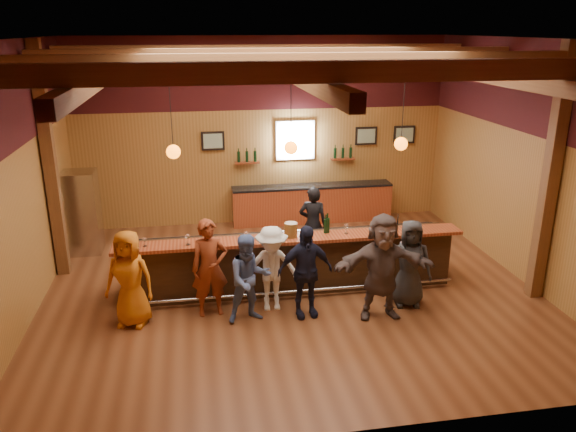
{
  "coord_description": "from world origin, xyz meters",
  "views": [
    {
      "loc": [
        -1.66,
        -9.43,
        4.69
      ],
      "look_at": [
        0.0,
        0.3,
        1.35
      ],
      "focal_mm": 35.0,
      "sensor_mm": 36.0,
      "label": 1
    }
  ],
  "objects": [
    {
      "name": "glass_d",
      "position": [
        -0.84,
        -0.23,
        1.24
      ],
      "size": [
        0.08,
        0.08,
        0.18
      ],
      "color": "silver",
      "rests_on": "bar_counter"
    },
    {
      "name": "room",
      "position": [
        0.0,
        0.06,
        3.21
      ],
      "size": [
        9.04,
        9.0,
        4.52
      ],
      "color": "brown",
      "rests_on": "ground"
    },
    {
      "name": "glass_h",
      "position": [
        1.91,
        -0.12,
        1.25
      ],
      "size": [
        0.09,
        0.09,
        0.19
      ],
      "color": "silver",
      "rests_on": "bar_counter"
    },
    {
      "name": "glass_f",
      "position": [
        1.0,
        -0.16,
        1.24
      ],
      "size": [
        0.08,
        0.08,
        0.18
      ],
      "color": "silver",
      "rests_on": "bar_counter"
    },
    {
      "name": "glass_c",
      "position": [
        -1.45,
        -0.22,
        1.23
      ],
      "size": [
        0.07,
        0.07,
        0.16
      ],
      "color": "silver",
      "rests_on": "bar_counter"
    },
    {
      "name": "ice_bucket",
      "position": [
        -0.02,
        -0.15,
        1.24
      ],
      "size": [
        0.24,
        0.24,
        0.26
      ],
      "primitive_type": "cylinder",
      "color": "brown",
      "rests_on": "bar_counter"
    },
    {
      "name": "framed_pictures",
      "position": [
        1.67,
        3.94,
        2.1
      ],
      "size": [
        5.35,
        0.05,
        0.45
      ],
      "color": "black",
      "rests_on": "room"
    },
    {
      "name": "customer_white",
      "position": [
        -0.45,
        -0.7,
        0.76
      ],
      "size": [
        1.0,
        0.6,
        1.52
      ],
      "primitive_type": "imported",
      "rotation": [
        0.0,
        0.0,
        -0.04
      ],
      "color": "white",
      "rests_on": "ground"
    },
    {
      "name": "glass_a",
      "position": [
        -2.58,
        -0.18,
        1.22
      ],
      "size": [
        0.07,
        0.07,
        0.16
      ],
      "color": "silver",
      "rests_on": "bar_counter"
    },
    {
      "name": "customer_dark",
      "position": [
        1.94,
        -0.94,
        0.78
      ],
      "size": [
        0.84,
        0.62,
        1.57
      ],
      "primitive_type": "imported",
      "rotation": [
        0.0,
        0.0,
        -0.17
      ],
      "color": "#2B2B2E",
      "rests_on": "ground"
    },
    {
      "name": "glass_b",
      "position": [
        -1.85,
        -0.24,
        1.25
      ],
      "size": [
        0.09,
        0.09,
        0.2
      ],
      "color": "silver",
      "rests_on": "bar_counter"
    },
    {
      "name": "stainless_fridge",
      "position": [
        -4.1,
        2.6,
        0.9
      ],
      "size": [
        0.7,
        0.7,
        1.8
      ],
      "primitive_type": "cube",
      "color": "silver",
      "rests_on": "ground"
    },
    {
      "name": "window",
      "position": [
        0.8,
        3.95,
        2.05
      ],
      "size": [
        0.95,
        0.09,
        0.95
      ],
      "color": "silver",
      "rests_on": "room"
    },
    {
      "name": "bottle_a",
      "position": [
        0.67,
        -0.05,
        1.25
      ],
      "size": [
        0.08,
        0.08,
        0.37
      ],
      "color": "black",
      "rests_on": "bar_counter"
    },
    {
      "name": "customer_navy",
      "position": [
        0.06,
        -1.03,
        0.81
      ],
      "size": [
        0.99,
        0.49,
        1.62
      ],
      "primitive_type": "imported",
      "rotation": [
        0.0,
        0.0,
        0.1
      ],
      "color": "black",
      "rests_on": "ground"
    },
    {
      "name": "wine_shelves",
      "position": [
        0.8,
        3.88,
        1.62
      ],
      "size": [
        3.0,
        0.18,
        0.3
      ],
      "color": "maroon",
      "rests_on": "room"
    },
    {
      "name": "glass_g",
      "position": [
        1.6,
        -0.21,
        1.24
      ],
      "size": [
        0.08,
        0.08,
        0.19
      ],
      "color": "silver",
      "rests_on": "bar_counter"
    },
    {
      "name": "customer_orange",
      "position": [
        -2.8,
        -0.84,
        0.82
      ],
      "size": [
        0.91,
        0.73,
        1.64
      ],
      "primitive_type": "imported",
      "rotation": [
        0.0,
        0.0,
        -0.29
      ],
      "color": "#C06112",
      "rests_on": "ground"
    },
    {
      "name": "bartender",
      "position": [
        0.69,
        1.29,
        0.8
      ],
      "size": [
        0.68,
        0.55,
        1.6
      ],
      "primitive_type": "imported",
      "rotation": [
        0.0,
        0.0,
        2.82
      ],
      "color": "black",
      "rests_on": "ground"
    },
    {
      "name": "pendant_lights",
      "position": [
        0.0,
        0.0,
        2.71
      ],
      "size": [
        4.24,
        0.24,
        1.37
      ],
      "color": "black",
      "rests_on": "room"
    },
    {
      "name": "glass_e",
      "position": [
        -0.41,
        -0.19,
        1.23
      ],
      "size": [
        0.07,
        0.07,
        0.16
      ],
      "color": "silver",
      "rests_on": "bar_counter"
    },
    {
      "name": "customer_brown",
      "position": [
        1.31,
        -1.27,
        0.91
      ],
      "size": [
        1.72,
        0.63,
        1.83
      ],
      "primitive_type": "imported",
      "rotation": [
        0.0,
        0.0,
        -0.05
      ],
      "color": "#554644",
      "rests_on": "ground"
    },
    {
      "name": "customer_denim",
      "position": [
        -0.87,
        -1.05,
        0.76
      ],
      "size": [
        0.83,
        0.7,
        1.52
      ],
      "primitive_type": "imported",
      "rotation": [
        0.0,
        0.0,
        0.18
      ],
      "color": "#5168A2",
      "rests_on": "ground"
    },
    {
      "name": "bar_counter",
      "position": [
        0.02,
        0.15,
        0.52
      ],
      "size": [
        6.3,
        1.07,
        1.11
      ],
      "color": "black",
      "rests_on": "ground"
    },
    {
      "name": "customer_redvest",
      "position": [
        -1.5,
        -0.7,
        0.85
      ],
      "size": [
        0.66,
        0.48,
        1.7
      ],
      "primitive_type": "imported",
      "rotation": [
        0.0,
        0.0,
        0.12
      ],
      "color": "maroon",
      "rests_on": "ground"
    },
    {
      "name": "bottle_b",
      "position": [
        0.64,
        -0.06,
        1.25
      ],
      "size": [
        0.08,
        0.08,
        0.35
      ],
      "color": "black",
      "rests_on": "bar_counter"
    },
    {
      "name": "back_bar_cabinet",
      "position": [
        1.2,
        3.72,
        0.48
      ],
      "size": [
        4.0,
        0.52,
        0.95
      ],
      "color": "maroon",
      "rests_on": "ground"
    }
  ]
}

